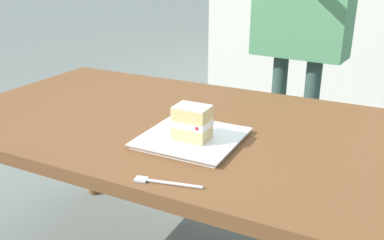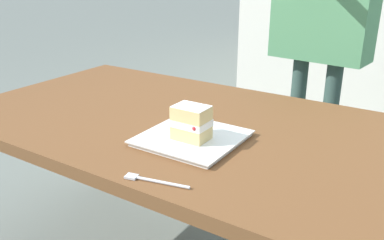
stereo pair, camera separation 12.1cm
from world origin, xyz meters
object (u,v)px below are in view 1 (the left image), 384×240
object	(u,v)px
dessert_plate	(192,138)
dessert_fork	(163,182)
diner_person	(303,0)
cake_slice	(192,123)
patio_table	(182,143)

from	to	relation	value
dessert_plate	dessert_fork	world-z (taller)	dessert_plate
dessert_fork	diner_person	xyz separation A→B (m)	(-0.04, -1.15, 0.34)
dessert_fork	diner_person	size ratio (longest dim) A/B	0.11
cake_slice	dessert_fork	xyz separation A→B (m)	(-0.04, 0.24, -0.06)
dessert_fork	cake_slice	bearing A→B (deg)	-79.62
patio_table	dessert_fork	world-z (taller)	dessert_fork
cake_slice	diner_person	distance (m)	0.95
cake_slice	diner_person	xyz separation A→B (m)	(-0.09, -0.91, 0.28)
patio_table	cake_slice	world-z (taller)	cake_slice
dessert_plate	dessert_fork	size ratio (longest dim) A/B	1.66
cake_slice	diner_person	world-z (taller)	diner_person
diner_person	patio_table	bearing A→B (deg)	74.92
dessert_plate	diner_person	world-z (taller)	diner_person
cake_slice	dessert_fork	world-z (taller)	cake_slice
dessert_plate	dessert_fork	bearing A→B (deg)	101.75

